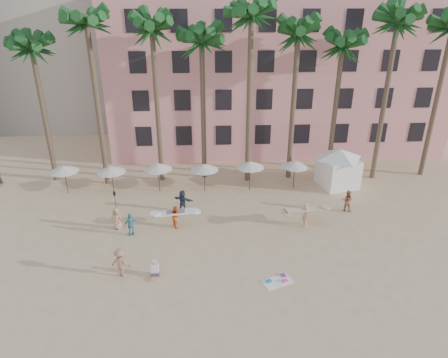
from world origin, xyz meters
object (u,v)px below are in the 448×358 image
at_px(carrier_yellow, 306,213).
at_px(carrier_white, 176,216).
at_px(cabana, 339,164).
at_px(pink_hotel, 274,73).

relative_size(carrier_yellow, carrier_white, 1.10).
distance_m(cabana, carrier_white, 15.70).
xyz_separation_m(cabana, carrier_yellow, (-4.56, -6.93, -0.99)).
xyz_separation_m(cabana, carrier_white, (-14.22, -6.57, -1.15)).
bearing_deg(pink_hotel, carrier_white, -117.40).
bearing_deg(carrier_white, pink_hotel, 62.60).
relative_size(pink_hotel, carrier_white, 11.56).
bearing_deg(cabana, pink_hotel, 107.28).
relative_size(pink_hotel, cabana, 6.42).
height_order(cabana, carrier_white, cabana).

